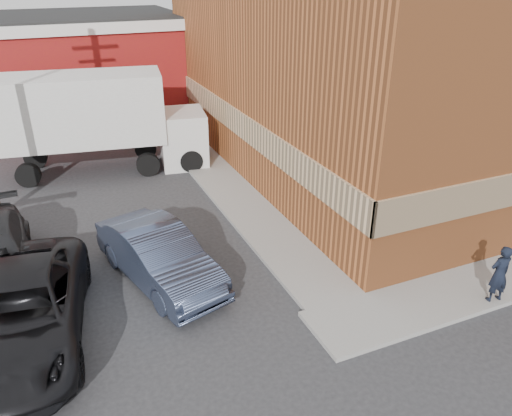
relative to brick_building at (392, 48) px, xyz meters
name	(u,v)px	position (x,y,z in m)	size (l,w,h in m)	color
ground	(315,311)	(-8.50, -9.00, -4.68)	(90.00, 90.00, 0.00)	#28282B
brick_building	(392,48)	(0.00, 0.00, 0.00)	(14.25, 18.25, 9.36)	#A5572A
sidewalk_west	(219,178)	(-7.90, 0.00, -4.62)	(1.80, 18.00, 0.12)	gray
warehouse	(25,73)	(-14.50, 11.00, -1.87)	(16.30, 8.30, 5.60)	maroon
man	(499,274)	(-4.14, -10.55, -3.77)	(0.58, 0.38, 1.58)	black
sedan	(159,256)	(-11.75, -6.09, -3.91)	(1.65, 4.72, 1.55)	#343E57
suv_a	(21,312)	(-15.21, -7.27, -3.86)	(2.71, 5.89, 1.64)	black
box_truck	(104,116)	(-11.72, 2.89, -2.36)	(8.45, 3.68, 4.03)	silver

